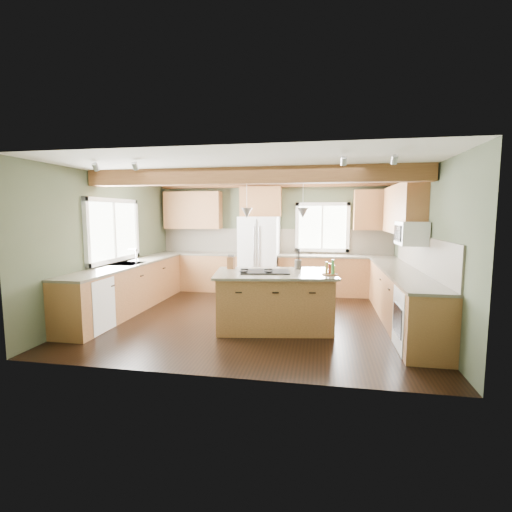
# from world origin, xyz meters

# --- Properties ---
(floor) EXTENTS (5.60, 5.60, 0.00)m
(floor) POSITION_xyz_m (0.00, 0.00, 0.00)
(floor) COLOR black
(floor) RESTS_ON ground
(ceiling) EXTENTS (5.60, 5.60, 0.00)m
(ceiling) POSITION_xyz_m (0.00, 0.00, 2.60)
(ceiling) COLOR silver
(ceiling) RESTS_ON wall_back
(wall_back) EXTENTS (5.60, 0.00, 5.60)m
(wall_back) POSITION_xyz_m (0.00, 2.50, 1.30)
(wall_back) COLOR #444D37
(wall_back) RESTS_ON ground
(wall_left) EXTENTS (0.00, 5.00, 5.00)m
(wall_left) POSITION_xyz_m (-2.80, 0.00, 1.30)
(wall_left) COLOR #444D37
(wall_left) RESTS_ON ground
(wall_right) EXTENTS (0.00, 5.00, 5.00)m
(wall_right) POSITION_xyz_m (2.80, 0.00, 1.30)
(wall_right) COLOR #444D37
(wall_right) RESTS_ON ground
(ceiling_beam) EXTENTS (5.55, 0.26, 0.26)m
(ceiling_beam) POSITION_xyz_m (0.00, -0.51, 2.47)
(ceiling_beam) COLOR brown
(ceiling_beam) RESTS_ON ceiling
(soffit_trim) EXTENTS (5.55, 0.20, 0.10)m
(soffit_trim) POSITION_xyz_m (0.00, 2.40, 2.54)
(soffit_trim) COLOR brown
(soffit_trim) RESTS_ON ceiling
(backsplash_back) EXTENTS (5.58, 0.03, 0.58)m
(backsplash_back) POSITION_xyz_m (0.00, 2.48, 1.21)
(backsplash_back) COLOR brown
(backsplash_back) RESTS_ON wall_back
(backsplash_right) EXTENTS (0.03, 3.70, 0.58)m
(backsplash_right) POSITION_xyz_m (2.78, 0.05, 1.21)
(backsplash_right) COLOR brown
(backsplash_right) RESTS_ON wall_right
(base_cab_back_left) EXTENTS (2.02, 0.60, 0.88)m
(base_cab_back_left) POSITION_xyz_m (-1.79, 2.20, 0.44)
(base_cab_back_left) COLOR brown
(base_cab_back_left) RESTS_ON floor
(counter_back_left) EXTENTS (2.06, 0.64, 0.04)m
(counter_back_left) POSITION_xyz_m (-1.79, 2.20, 0.90)
(counter_back_left) COLOR #474134
(counter_back_left) RESTS_ON base_cab_back_left
(base_cab_back_right) EXTENTS (2.62, 0.60, 0.88)m
(base_cab_back_right) POSITION_xyz_m (1.49, 2.20, 0.44)
(base_cab_back_right) COLOR brown
(base_cab_back_right) RESTS_ON floor
(counter_back_right) EXTENTS (2.66, 0.64, 0.04)m
(counter_back_right) POSITION_xyz_m (1.49, 2.20, 0.90)
(counter_back_right) COLOR #474134
(counter_back_right) RESTS_ON base_cab_back_right
(base_cab_left) EXTENTS (0.60, 3.70, 0.88)m
(base_cab_left) POSITION_xyz_m (-2.50, 0.05, 0.44)
(base_cab_left) COLOR brown
(base_cab_left) RESTS_ON floor
(counter_left) EXTENTS (0.64, 3.74, 0.04)m
(counter_left) POSITION_xyz_m (-2.50, 0.05, 0.90)
(counter_left) COLOR #474134
(counter_left) RESTS_ON base_cab_left
(base_cab_right) EXTENTS (0.60, 3.70, 0.88)m
(base_cab_right) POSITION_xyz_m (2.50, 0.05, 0.44)
(base_cab_right) COLOR brown
(base_cab_right) RESTS_ON floor
(counter_right) EXTENTS (0.64, 3.74, 0.04)m
(counter_right) POSITION_xyz_m (2.50, 0.05, 0.90)
(counter_right) COLOR #474134
(counter_right) RESTS_ON base_cab_right
(upper_cab_back_left) EXTENTS (1.40, 0.35, 0.90)m
(upper_cab_back_left) POSITION_xyz_m (-1.99, 2.33, 1.95)
(upper_cab_back_left) COLOR brown
(upper_cab_back_left) RESTS_ON wall_back
(upper_cab_over_fridge) EXTENTS (0.96, 0.35, 0.70)m
(upper_cab_over_fridge) POSITION_xyz_m (-0.30, 2.33, 2.15)
(upper_cab_over_fridge) COLOR brown
(upper_cab_over_fridge) RESTS_ON wall_back
(upper_cab_right) EXTENTS (0.35, 2.20, 0.90)m
(upper_cab_right) POSITION_xyz_m (2.62, 0.90, 1.95)
(upper_cab_right) COLOR brown
(upper_cab_right) RESTS_ON wall_right
(upper_cab_back_corner) EXTENTS (0.90, 0.35, 0.90)m
(upper_cab_back_corner) POSITION_xyz_m (2.30, 2.33, 1.95)
(upper_cab_back_corner) COLOR brown
(upper_cab_back_corner) RESTS_ON wall_back
(window_left) EXTENTS (0.04, 1.60, 1.05)m
(window_left) POSITION_xyz_m (-2.78, 0.05, 1.55)
(window_left) COLOR white
(window_left) RESTS_ON wall_left
(window_back) EXTENTS (1.10, 0.04, 1.00)m
(window_back) POSITION_xyz_m (1.15, 2.48, 1.55)
(window_back) COLOR white
(window_back) RESTS_ON wall_back
(sink) EXTENTS (0.50, 0.65, 0.03)m
(sink) POSITION_xyz_m (-2.50, 0.05, 0.91)
(sink) COLOR #262628
(sink) RESTS_ON counter_left
(faucet) EXTENTS (0.02, 0.02, 0.28)m
(faucet) POSITION_xyz_m (-2.32, 0.05, 1.05)
(faucet) COLOR #B2B2B7
(faucet) RESTS_ON sink
(dishwasher) EXTENTS (0.60, 0.60, 0.84)m
(dishwasher) POSITION_xyz_m (-2.49, -1.25, 0.43)
(dishwasher) COLOR white
(dishwasher) RESTS_ON floor
(oven) EXTENTS (0.60, 0.72, 0.84)m
(oven) POSITION_xyz_m (2.49, -1.25, 0.43)
(oven) COLOR white
(oven) RESTS_ON floor
(microwave) EXTENTS (0.40, 0.70, 0.38)m
(microwave) POSITION_xyz_m (2.58, -0.05, 1.55)
(microwave) COLOR white
(microwave) RESTS_ON wall_right
(pendant_left) EXTENTS (0.18, 0.18, 0.16)m
(pendant_left) POSITION_xyz_m (-0.04, -0.58, 1.88)
(pendant_left) COLOR #B2B2B7
(pendant_left) RESTS_ON ceiling
(pendant_right) EXTENTS (0.18, 0.18, 0.16)m
(pendant_right) POSITION_xyz_m (0.84, -0.44, 1.88)
(pendant_right) COLOR #B2B2B7
(pendant_right) RESTS_ON ceiling
(refrigerator) EXTENTS (0.90, 0.74, 1.80)m
(refrigerator) POSITION_xyz_m (-0.30, 2.12, 0.90)
(refrigerator) COLOR white
(refrigerator) RESTS_ON floor
(island) EXTENTS (1.94, 1.36, 0.88)m
(island) POSITION_xyz_m (0.40, -0.51, 0.44)
(island) COLOR brown
(island) RESTS_ON floor
(island_top) EXTENTS (2.08, 1.50, 0.04)m
(island_top) POSITION_xyz_m (0.40, -0.51, 0.90)
(island_top) COLOR #474134
(island_top) RESTS_ON island
(cooktop) EXTENTS (0.85, 0.63, 0.02)m
(cooktop) POSITION_xyz_m (0.25, -0.54, 0.93)
(cooktop) COLOR black
(cooktop) RESTS_ON island_top
(knife_block) EXTENTS (0.14, 0.11, 0.20)m
(knife_block) POSITION_xyz_m (-0.38, -0.29, 1.02)
(knife_block) COLOR brown
(knife_block) RESTS_ON island_top
(utensil_crock) EXTENTS (0.14, 0.14, 0.16)m
(utensil_crock) POSITION_xyz_m (0.75, -0.08, 1.00)
(utensil_crock) COLOR #413834
(utensil_crock) RESTS_ON island_top
(bottle_tray) EXTENTS (0.29, 0.29, 0.23)m
(bottle_tray) POSITION_xyz_m (1.28, -0.62, 1.03)
(bottle_tray) COLOR brown
(bottle_tray) RESTS_ON island_top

